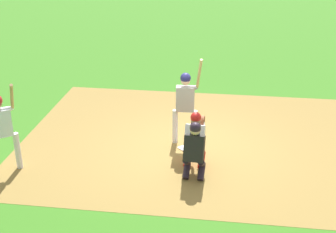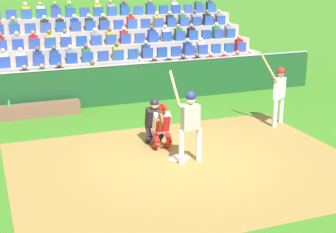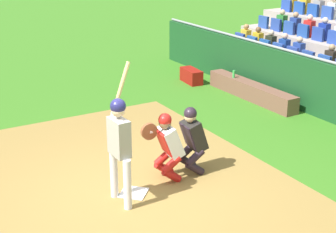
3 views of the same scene
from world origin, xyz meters
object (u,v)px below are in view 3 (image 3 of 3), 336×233
batter_at_plate (119,139)px  dugout_bench (251,91)px  home_plate_marker (133,193)px  catcher_crouching (167,143)px  home_plate_umpire (192,137)px  water_bottle_on_bench (234,74)px  equipment_duffel_bag (191,76)px

batter_at_plate → dugout_bench: 6.35m
home_plate_marker → dugout_bench: 5.95m
catcher_crouching → home_plate_umpire: (0.01, -0.55, -0.01)m
water_bottle_on_bench → home_plate_marker: bearing=126.3°
catcher_crouching → water_bottle_on_bench: 5.52m
dugout_bench → equipment_duffel_bag: 2.17m
batter_at_plate → catcher_crouching: size_ratio=1.76×
home_plate_umpire → equipment_duffel_bag: size_ratio=1.56×
water_bottle_on_bench → dugout_bench: bearing=-171.6°
home_plate_marker → water_bottle_on_bench: water_bottle_on_bench is taller
home_plate_umpire → catcher_crouching: bearing=91.5°
dugout_bench → home_plate_marker: bearing=120.7°
catcher_crouching → dugout_bench: bearing=-56.6°
home_plate_marker → home_plate_umpire: (0.18, -1.32, 0.69)m
batter_at_plate → water_bottle_on_bench: 6.59m
catcher_crouching → home_plate_marker: bearing=102.3°
batter_at_plate → equipment_duffel_bag: bearing=-42.8°
home_plate_umpire → water_bottle_on_bench: home_plate_umpire is taller
water_bottle_on_bench → equipment_duffel_bag: water_bottle_on_bench is taller
batter_at_plate → water_bottle_on_bench: (3.83, -5.32, -0.59)m
dugout_bench → home_plate_umpire: bearing=126.9°
home_plate_umpire → dugout_bench: 4.78m
catcher_crouching → dugout_bench: size_ratio=0.41×
dugout_bench → water_bottle_on_bench: 0.73m
dugout_bench → equipment_duffel_bag: (2.10, 0.52, -0.02)m
home_plate_marker → home_plate_umpire: home_plate_umpire is taller
home_plate_marker → catcher_crouching: 1.06m
catcher_crouching → water_bottle_on_bench: (3.51, -4.25, -0.18)m
catcher_crouching → equipment_duffel_bag: catcher_crouching is taller
equipment_duffel_bag → home_plate_umpire: bearing=153.0°
batter_at_plate → catcher_crouching: (0.32, -1.07, -0.42)m
catcher_crouching → dugout_bench: 5.23m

